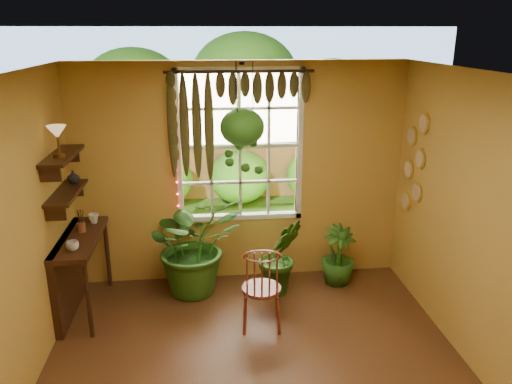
# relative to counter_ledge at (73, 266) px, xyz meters

# --- Properties ---
(ceiling) EXTENTS (4.50, 4.50, 0.00)m
(ceiling) POSITION_rel_counter_ledge_xyz_m (1.91, -1.60, 2.15)
(ceiling) COLOR silver
(ceiling) RESTS_ON wall_back
(wall_back) EXTENTS (4.00, 0.00, 4.00)m
(wall_back) POSITION_rel_counter_ledge_xyz_m (1.91, 0.65, 0.80)
(wall_back) COLOR #B9923F
(wall_back) RESTS_ON floor
(wall_right) EXTENTS (0.00, 4.50, 4.50)m
(wall_right) POSITION_rel_counter_ledge_xyz_m (3.91, -1.60, 0.80)
(wall_right) COLOR #B9923F
(wall_right) RESTS_ON floor
(window) EXTENTS (1.52, 0.10, 1.86)m
(window) POSITION_rel_counter_ledge_xyz_m (1.91, 0.68, 1.15)
(window) COLOR silver
(window) RESTS_ON wall_back
(valance_vine) EXTENTS (1.70, 0.12, 1.10)m
(valance_vine) POSITION_rel_counter_ledge_xyz_m (1.82, 0.56, 1.73)
(valance_vine) COLOR #391E0F
(valance_vine) RESTS_ON window
(string_lights) EXTENTS (0.03, 0.03, 1.54)m
(string_lights) POSITION_rel_counter_ledge_xyz_m (1.15, 0.59, 1.20)
(string_lights) COLOR #FF2633
(string_lights) RESTS_ON window
(wall_plates) EXTENTS (0.04, 0.32, 1.10)m
(wall_plates) POSITION_rel_counter_ledge_xyz_m (3.89, 0.19, 1.00)
(wall_plates) COLOR beige
(wall_plates) RESTS_ON wall_right
(counter_ledge) EXTENTS (0.40, 1.20, 0.90)m
(counter_ledge) POSITION_rel_counter_ledge_xyz_m (0.00, 0.00, 0.00)
(counter_ledge) COLOR #391E0F
(counter_ledge) RESTS_ON floor
(shelf_lower) EXTENTS (0.25, 0.90, 0.04)m
(shelf_lower) POSITION_rel_counter_ledge_xyz_m (0.03, 0.00, 0.85)
(shelf_lower) COLOR #391E0F
(shelf_lower) RESTS_ON wall_left
(shelf_upper) EXTENTS (0.25, 0.90, 0.04)m
(shelf_upper) POSITION_rel_counter_ledge_xyz_m (0.03, 0.00, 1.25)
(shelf_upper) COLOR #391E0F
(shelf_upper) RESTS_ON wall_left
(backyard) EXTENTS (14.00, 10.00, 12.00)m
(backyard) POSITION_rel_counter_ledge_xyz_m (2.15, 5.27, 0.73)
(backyard) COLOR #2C5719
(backyard) RESTS_ON ground
(windsor_chair) EXTENTS (0.45, 0.48, 1.11)m
(windsor_chair) POSITION_rel_counter_ledge_xyz_m (2.04, -0.55, -0.23)
(windsor_chair) COLOR maroon
(windsor_chair) RESTS_ON floor
(potted_plant_left) EXTENTS (1.38, 1.29, 1.24)m
(potted_plant_left) POSITION_rel_counter_ledge_xyz_m (1.33, 0.31, 0.07)
(potted_plant_left) COLOR #174412
(potted_plant_left) RESTS_ON floor
(potted_plant_mid) EXTENTS (0.60, 0.52, 0.95)m
(potted_plant_mid) POSITION_rel_counter_ledge_xyz_m (2.34, 0.17, -0.08)
(potted_plant_mid) COLOR #174412
(potted_plant_mid) RESTS_ON floor
(potted_plant_right) EXTENTS (0.52, 0.52, 0.74)m
(potted_plant_right) POSITION_rel_counter_ledge_xyz_m (3.09, 0.32, -0.18)
(potted_plant_right) COLOR #174412
(potted_plant_right) RESTS_ON floor
(hanging_basket) EXTENTS (0.50, 0.50, 1.28)m
(hanging_basket) POSITION_rel_counter_ledge_xyz_m (1.92, 0.42, 1.38)
(hanging_basket) COLOR black
(hanging_basket) RESTS_ON ceiling
(cup_a) EXTENTS (0.13, 0.13, 0.10)m
(cup_a) POSITION_rel_counter_ledge_xyz_m (0.13, -0.37, 0.40)
(cup_a) COLOR silver
(cup_a) RESTS_ON counter_ledge
(cup_b) EXTENTS (0.15, 0.15, 0.11)m
(cup_b) POSITION_rel_counter_ledge_xyz_m (0.19, 0.38, 0.40)
(cup_b) COLOR beige
(cup_b) RESTS_ON counter_ledge
(brush_jar) EXTENTS (0.09, 0.09, 0.33)m
(brush_jar) POSITION_rel_counter_ledge_xyz_m (0.11, 0.12, 0.48)
(brush_jar) COLOR brown
(brush_jar) RESTS_ON counter_ledge
(shelf_vase) EXTENTS (0.15, 0.15, 0.14)m
(shelf_vase) POSITION_rel_counter_ledge_xyz_m (0.04, 0.29, 0.94)
(shelf_vase) COLOR #B2AD99
(shelf_vase) RESTS_ON shelf_lower
(tiffany_lamp) EXTENTS (0.19, 0.19, 0.32)m
(tiffany_lamp) POSITION_rel_counter_ledge_xyz_m (0.05, -0.14, 1.50)
(tiffany_lamp) COLOR brown
(tiffany_lamp) RESTS_ON shelf_upper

